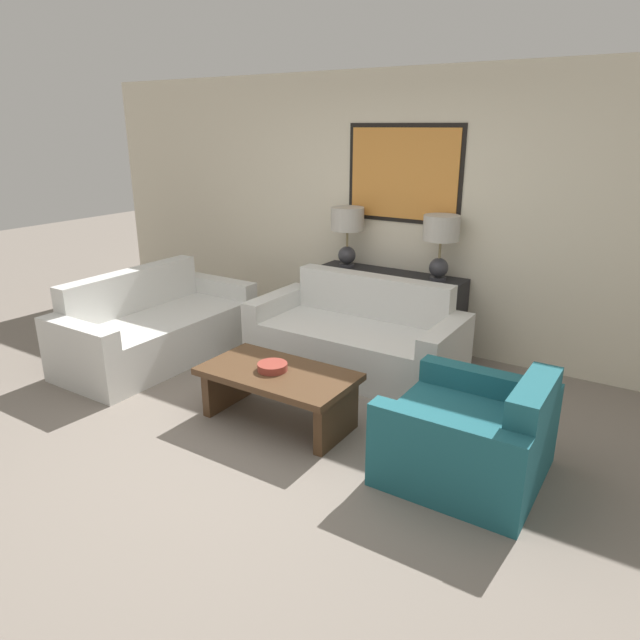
{
  "coord_description": "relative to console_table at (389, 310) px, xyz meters",
  "views": [
    {
      "loc": [
        2.35,
        -2.71,
        2.14
      ],
      "look_at": [
        0.0,
        0.95,
        0.65
      ],
      "focal_mm": 32.0,
      "sensor_mm": 36.0,
      "label": 1
    }
  ],
  "objects": [
    {
      "name": "armchair_near_back_wall",
      "position": [
        1.44,
        -1.75,
        -0.12
      ],
      "size": [
        0.94,
        0.93,
        0.73
      ],
      "color": "#1E5B66",
      "rests_on": "ground_plane"
    },
    {
      "name": "ground_plane",
      "position": [
        0.0,
        -2.22,
        -0.39
      ],
      "size": [
        20.0,
        20.0,
        0.0
      ],
      "primitive_type": "plane",
      "color": "slate"
    },
    {
      "name": "couch_by_side",
      "position": [
        -1.77,
        -1.44,
        -0.11
      ],
      "size": [
        0.88,
        1.91,
        0.82
      ],
      "color": "silver",
      "rests_on": "ground_plane"
    },
    {
      "name": "back_wall",
      "position": [
        0.0,
        0.26,
        0.94
      ],
      "size": [
        7.83,
        0.12,
        2.65
      ],
      "color": "beige",
      "rests_on": "ground_plane"
    },
    {
      "name": "table_lamp_right",
      "position": [
        0.49,
        0.0,
        0.79
      ],
      "size": [
        0.33,
        0.33,
        0.6
      ],
      "color": "#333338",
      "rests_on": "console_table"
    },
    {
      "name": "couch_by_back_wall",
      "position": [
        0.0,
        -0.65,
        -0.11
      ],
      "size": [
        1.91,
        0.88,
        0.82
      ],
      "color": "silver",
      "rests_on": "ground_plane"
    },
    {
      "name": "coffee_table",
      "position": [
        0.0,
        -1.85,
        -0.08
      ],
      "size": [
        1.15,
        0.63,
        0.42
      ],
      "color": "#4C331E",
      "rests_on": "ground_plane"
    },
    {
      "name": "decorative_bowl",
      "position": [
        -0.04,
        -1.86,
        0.06
      ],
      "size": [
        0.22,
        0.22,
        0.06
      ],
      "color": "#93382D",
      "rests_on": "coffee_table"
    },
    {
      "name": "console_table",
      "position": [
        0.0,
        0.0,
        0.0
      ],
      "size": [
        1.49,
        0.36,
        0.78
      ],
      "color": "black",
      "rests_on": "ground_plane"
    },
    {
      "name": "table_lamp_left",
      "position": [
        -0.49,
        0.0,
        0.79
      ],
      "size": [
        0.33,
        0.33,
        0.6
      ],
      "color": "#333338",
      "rests_on": "console_table"
    }
  ]
}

